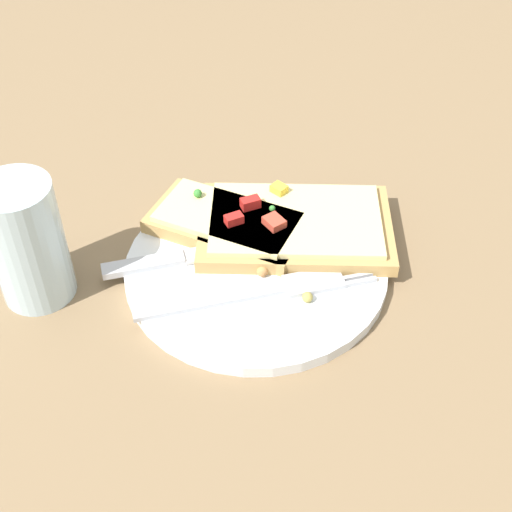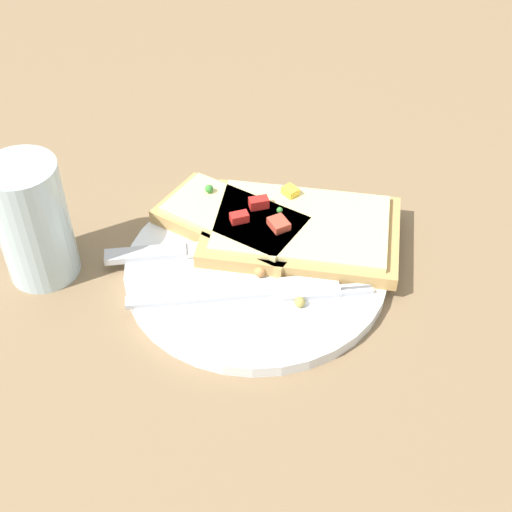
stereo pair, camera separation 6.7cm
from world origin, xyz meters
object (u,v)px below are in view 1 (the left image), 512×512
object	(u,v)px
knife	(193,256)
drinking_glass	(27,242)
plate	(256,268)
pizza_slice_main	(295,225)
fork	(270,290)
pizza_slice_corner	(228,223)

from	to	relation	value
knife	drinking_glass	distance (m)	0.15
plate	knife	xyz separation A→B (m)	(0.06, -0.00, 0.01)
plate	pizza_slice_main	size ratio (longest dim) A/B	1.28
knife	drinking_glass	size ratio (longest dim) A/B	1.64
fork	pizza_slice_corner	bearing A→B (deg)	100.73
pizza_slice_main	pizza_slice_corner	bearing A→B (deg)	-1.85
pizza_slice_main	plate	bearing A→B (deg)	50.53
knife	plate	bearing A→B (deg)	-22.67
pizza_slice_corner	knife	bearing A→B (deg)	75.02
plate	fork	distance (m)	0.04
fork	pizza_slice_main	size ratio (longest dim) A/B	1.11
plate	knife	world-z (taller)	knife
knife	pizza_slice_main	world-z (taller)	pizza_slice_main
fork	pizza_slice_main	xyz separation A→B (m)	(-0.02, -0.08, 0.01)
fork	knife	xyz separation A→B (m)	(0.08, -0.04, 0.00)
pizza_slice_main	drinking_glass	size ratio (longest dim) A/B	1.60
plate	pizza_slice_main	bearing A→B (deg)	-126.24
pizza_slice_corner	drinking_glass	xyz separation A→B (m)	(0.17, 0.09, 0.04)
knife	drinking_glass	bearing A→B (deg)	177.83
pizza_slice_corner	drinking_glass	size ratio (longest dim) A/B	1.40
plate	drinking_glass	world-z (taller)	drinking_glass
knife	pizza_slice_main	xyz separation A→B (m)	(-0.10, -0.04, 0.01)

